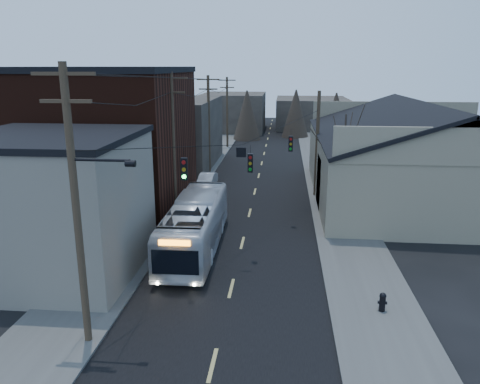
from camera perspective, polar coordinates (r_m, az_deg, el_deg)
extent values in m
cube|color=black|center=(43.66, 2.15, 1.41)|extent=(9.00, 110.00, 0.02)
cube|color=#474744|center=(44.48, -6.24, 1.66)|extent=(4.00, 110.00, 0.12)
cube|color=#474744|center=(43.79, 10.68, 1.27)|extent=(4.00, 110.00, 0.12)
cube|color=slate|center=(25.13, -21.70, -1.80)|extent=(8.00, 8.00, 7.00)
cube|color=black|center=(35.04, -15.39, 5.80)|extent=(10.00, 12.00, 10.00)
cube|color=#312B27|center=(50.25, -8.37, 7.13)|extent=(9.00, 14.00, 7.00)
cube|color=#7B725A|center=(39.63, 20.89, 2.70)|extent=(16.00, 20.00, 5.00)
cube|color=black|center=(38.16, 15.57, 8.49)|extent=(8.16, 20.60, 2.86)
cube|color=black|center=(40.34, 26.92, 7.75)|extent=(8.16, 20.60, 2.86)
cube|color=#312B27|center=(78.15, -0.78, 9.72)|extent=(10.00, 12.00, 6.00)
cube|color=#312B27|center=(82.86, 8.70, 9.52)|extent=(12.00, 14.00, 5.00)
cone|color=black|center=(33.31, 12.46, 3.08)|extent=(0.40, 0.40, 7.20)
cylinder|color=#382B1E|center=(17.77, -19.30, -2.43)|extent=(0.28, 0.28, 10.50)
cube|color=#382B1E|center=(17.02, -20.74, 13.34)|extent=(2.20, 0.12, 0.12)
cylinder|color=#382B1E|center=(31.69, -8.13, 5.25)|extent=(0.28, 0.28, 10.00)
cube|color=#382B1E|center=(31.24, -8.45, 13.59)|extent=(2.20, 0.12, 0.12)
cylinder|color=#382B1E|center=(46.29, -3.83, 8.14)|extent=(0.28, 0.28, 9.50)
cube|color=#382B1E|center=(45.96, -3.92, 13.53)|extent=(2.20, 0.12, 0.12)
cylinder|color=#382B1E|center=(61.08, -1.57, 9.62)|extent=(0.28, 0.28, 9.00)
cube|color=#382B1E|center=(60.83, -1.60, 13.47)|extent=(2.20, 0.12, 0.12)
cylinder|color=#382B1E|center=(37.95, 9.37, 5.67)|extent=(0.28, 0.28, 8.50)
cube|color=black|center=(20.80, -6.80, 2.80)|extent=(0.28, 0.20, 1.00)
cube|color=black|center=(24.93, 1.27, 3.55)|extent=(0.28, 0.20, 1.00)
cube|color=black|center=(30.75, 6.20, 5.87)|extent=(0.28, 0.20, 1.00)
imported|color=silver|center=(26.99, -5.50, -4.05)|extent=(2.72, 10.96, 3.04)
imported|color=#B0B3B8|center=(41.16, -4.06, 1.40)|extent=(1.49, 3.78, 1.23)
cylinder|color=black|center=(21.56, 16.95, -12.90)|extent=(0.27, 0.27, 0.67)
sphere|color=black|center=(21.39, 17.03, -12.02)|extent=(0.29, 0.29, 0.29)
cylinder|color=black|center=(21.54, 16.97, -12.77)|extent=(0.41, 0.18, 0.13)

